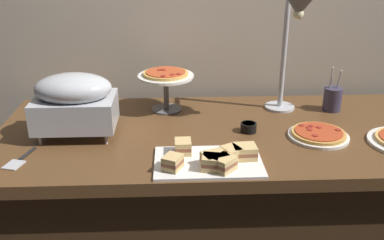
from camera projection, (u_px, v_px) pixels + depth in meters
back_wall at (214, 7)px, 2.12m from camera, size 4.40×0.04×2.40m
buffet_table at (220, 205)px, 1.98m from camera, size 1.90×0.84×0.76m
chafing_dish at (74, 101)px, 1.74m from camera, size 0.32×0.23×0.26m
heat_lamp at (296, 19)px, 1.77m from camera, size 0.15×0.32×0.57m
pizza_plate_front at (318, 134)px, 1.76m from camera, size 0.24×0.24×0.03m
pizza_plate_raised_stand at (166, 79)px, 1.99m from camera, size 0.26×0.26×0.19m
sandwich_platter at (212, 159)px, 1.54m from camera, size 0.39×0.25×0.06m
sauce_cup_near at (109, 104)px, 2.07m from camera, size 0.06×0.06×0.04m
sauce_cup_far at (249, 127)px, 1.81m from camera, size 0.07×0.07×0.04m
utensil_holder at (332, 99)px, 2.03m from camera, size 0.08×0.08×0.21m
serving_spatula at (20, 159)px, 1.58m from camera, size 0.08×0.17×0.01m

